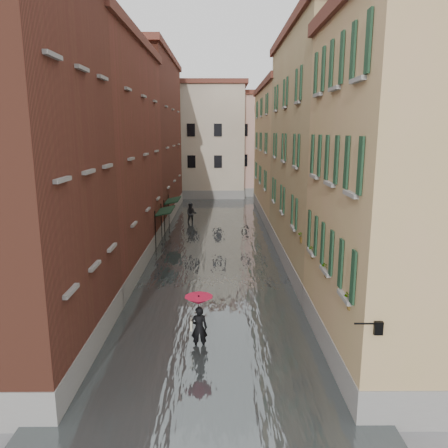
{
  "coord_description": "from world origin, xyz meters",
  "views": [
    {
      "loc": [
        0.39,
        -16.25,
        7.87
      ],
      "look_at": [
        0.52,
        6.61,
        3.0
      ],
      "focal_mm": 35.0,
      "sensor_mm": 36.0,
      "label": 1
    }
  ],
  "objects": [
    {
      "name": "ground",
      "position": [
        0.0,
        0.0,
        0.0
      ],
      "size": [
        120.0,
        120.0,
        0.0
      ],
      "primitive_type": "plane",
      "color": "slate",
      "rests_on": "ground"
    },
    {
      "name": "floodwater",
      "position": [
        0.0,
        13.0,
        0.1
      ],
      "size": [
        10.0,
        60.0,
        0.2
      ],
      "primitive_type": "cube",
      "color": "#4C5355",
      "rests_on": "ground"
    },
    {
      "name": "building_left_mid",
      "position": [
        -7.0,
        9.0,
        6.25
      ],
      "size": [
        6.0,
        14.0,
        12.5
      ],
      "primitive_type": "cube",
      "color": "maroon",
      "rests_on": "ground"
    },
    {
      "name": "building_left_far",
      "position": [
        -7.0,
        24.0,
        7.0
      ],
      "size": [
        6.0,
        16.0,
        14.0
      ],
      "primitive_type": "cube",
      "color": "brown",
      "rests_on": "ground"
    },
    {
      "name": "building_right_near",
      "position": [
        7.0,
        -2.0,
        5.75
      ],
      "size": [
        6.0,
        8.0,
        11.5
      ],
      "primitive_type": "cube",
      "color": "tan",
      "rests_on": "ground"
    },
    {
      "name": "building_right_mid",
      "position": [
        7.0,
        9.0,
        6.5
      ],
      "size": [
        6.0,
        14.0,
        13.0
      ],
      "primitive_type": "cube",
      "color": "tan",
      "rests_on": "ground"
    },
    {
      "name": "building_right_far",
      "position": [
        7.0,
        24.0,
        5.75
      ],
      "size": [
        6.0,
        16.0,
        11.5
      ],
      "primitive_type": "cube",
      "color": "tan",
      "rests_on": "ground"
    },
    {
      "name": "building_end_cream",
      "position": [
        -3.0,
        38.0,
        6.5
      ],
      "size": [
        12.0,
        9.0,
        13.0
      ],
      "primitive_type": "cube",
      "color": "beige",
      "rests_on": "ground"
    },
    {
      "name": "building_end_pink",
      "position": [
        6.0,
        40.0,
        6.0
      ],
      "size": [
        10.0,
        9.0,
        12.0
      ],
      "primitive_type": "cube",
      "color": "#D29F94",
      "rests_on": "ground"
    },
    {
      "name": "awning_near",
      "position": [
        -3.49,
        13.11,
        2.47
      ],
      "size": [
        1.09,
        3.03,
        2.8
      ],
      "color": "black",
      "rests_on": "ground"
    },
    {
      "name": "awning_far",
      "position": [
        -3.49,
        17.66,
        2.47
      ],
      "size": [
        1.09,
        2.96,
        2.8
      ],
      "color": "black",
      "rests_on": "ground"
    },
    {
      "name": "wall_lantern",
      "position": [
        4.33,
        -6.0,
        3.01
      ],
      "size": [
        0.71,
        0.22,
        0.35
      ],
      "color": "black",
      "rests_on": "ground"
    },
    {
      "name": "window_planters",
      "position": [
        4.12,
        -0.81,
        3.51
      ],
      "size": [
        0.59,
        8.37,
        0.84
      ],
      "color": "brown",
      "rests_on": "ground"
    },
    {
      "name": "pedestrian_main",
      "position": [
        -0.44,
        -1.48,
        1.29
      ],
      "size": [
        1.03,
        1.03,
        2.06
      ],
      "color": "black",
      "rests_on": "ground"
    },
    {
      "name": "pedestrian_far",
      "position": [
        -2.2,
        20.51,
        0.93
      ],
      "size": [
        0.94,
        0.75,
        1.87
      ],
      "primitive_type": "imported",
      "rotation": [
        0.0,
        0.0,
        0.05
      ],
      "color": "black",
      "rests_on": "ground"
    }
  ]
}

